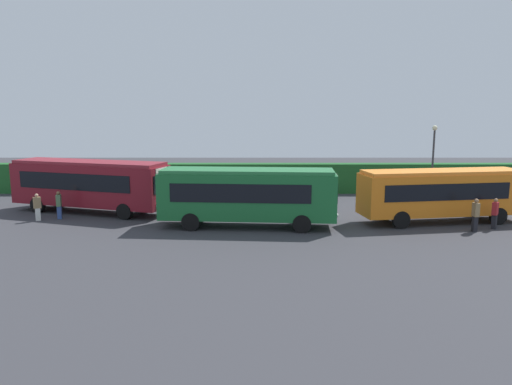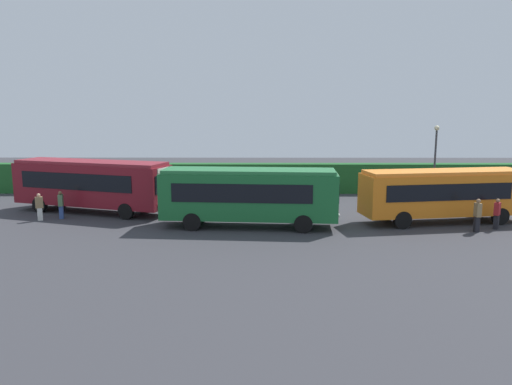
{
  "view_description": "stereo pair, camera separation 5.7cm",
  "coord_description": "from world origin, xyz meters",
  "px_view_note": "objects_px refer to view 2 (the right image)",
  "views": [
    {
      "loc": [
        1.99,
        -27.91,
        6.54
      ],
      "look_at": [
        1.9,
        0.3,
        1.69
      ],
      "focal_mm": 33.79,
      "sensor_mm": 36.0,
      "label": 1
    },
    {
      "loc": [
        2.04,
        -27.91,
        6.54
      ],
      "look_at": [
        1.9,
        0.3,
        1.69
      ],
      "focal_mm": 33.79,
      "sensor_mm": 36.0,
      "label": 2
    }
  ],
  "objects_px": {
    "lamppost": "(435,154)",
    "person_far": "(497,213)",
    "person_right": "(477,214)",
    "bus_green": "(249,194)",
    "person_center": "(61,204)",
    "bus_maroon": "(92,183)",
    "bus_orange": "(444,193)",
    "person_left": "(39,206)"
  },
  "relations": [
    {
      "from": "lamppost",
      "to": "person_far",
      "type": "bearing_deg",
      "value": -86.88
    },
    {
      "from": "person_right",
      "to": "bus_green",
      "type": "bearing_deg",
      "value": -9.62
    },
    {
      "from": "person_center",
      "to": "person_far",
      "type": "xyz_separation_m",
      "value": [
        25.2,
        -2.5,
        0.02
      ]
    },
    {
      "from": "bus_maroon",
      "to": "person_far",
      "type": "xyz_separation_m",
      "value": [
        23.91,
        -4.34,
        -1.01
      ]
    },
    {
      "from": "person_far",
      "to": "person_right",
      "type": "bearing_deg",
      "value": -113.27
    },
    {
      "from": "bus_orange",
      "to": "person_center",
      "type": "bearing_deg",
      "value": 168.54
    },
    {
      "from": "person_right",
      "to": "bus_maroon",
      "type": "bearing_deg",
      "value": -17.11
    },
    {
      "from": "bus_orange",
      "to": "person_far",
      "type": "relative_size",
      "value": 5.77
    },
    {
      "from": "bus_maroon",
      "to": "person_left",
      "type": "distance_m",
      "value": 3.5
    },
    {
      "from": "person_right",
      "to": "person_far",
      "type": "bearing_deg",
      "value": -159.53
    },
    {
      "from": "bus_orange",
      "to": "person_right",
      "type": "xyz_separation_m",
      "value": [
        1.02,
        -2.22,
        -0.82
      ]
    },
    {
      "from": "bus_maroon",
      "to": "bus_green",
      "type": "bearing_deg",
      "value": -2.93
    },
    {
      "from": "person_far",
      "to": "bus_green",
      "type": "bearing_deg",
      "value": -140.2
    },
    {
      "from": "bus_orange",
      "to": "bus_green",
      "type": "bearing_deg",
      "value": 176.62
    },
    {
      "from": "bus_green",
      "to": "person_right",
      "type": "xyz_separation_m",
      "value": [
        12.35,
        -1.07,
        -0.92
      ]
    },
    {
      "from": "person_far",
      "to": "lamppost",
      "type": "distance_m",
      "value": 8.93
    },
    {
      "from": "bus_orange",
      "to": "person_far",
      "type": "bearing_deg",
      "value": -42.53
    },
    {
      "from": "person_left",
      "to": "person_center",
      "type": "height_order",
      "value": "person_center"
    },
    {
      "from": "bus_orange",
      "to": "person_center",
      "type": "height_order",
      "value": "bus_orange"
    },
    {
      "from": "bus_maroon",
      "to": "lamppost",
      "type": "bearing_deg",
      "value": 28.25
    },
    {
      "from": "bus_maroon",
      "to": "bus_orange",
      "type": "relative_size",
      "value": 1.07
    },
    {
      "from": "bus_orange",
      "to": "person_center",
      "type": "relative_size",
      "value": 5.85
    },
    {
      "from": "person_center",
      "to": "lamppost",
      "type": "height_order",
      "value": "lamppost"
    },
    {
      "from": "bus_maroon",
      "to": "lamppost",
      "type": "height_order",
      "value": "lamppost"
    },
    {
      "from": "bus_orange",
      "to": "person_left",
      "type": "bearing_deg",
      "value": 169.86
    },
    {
      "from": "person_far",
      "to": "lamppost",
      "type": "relative_size",
      "value": 0.32
    },
    {
      "from": "person_left",
      "to": "lamppost",
      "type": "bearing_deg",
      "value": 71.76
    },
    {
      "from": "bus_orange",
      "to": "person_right",
      "type": "distance_m",
      "value": 2.58
    },
    {
      "from": "bus_green",
      "to": "person_left",
      "type": "height_order",
      "value": "bus_green"
    },
    {
      "from": "person_left",
      "to": "person_right",
      "type": "relative_size",
      "value": 0.9
    },
    {
      "from": "person_far",
      "to": "person_center",
      "type": "bearing_deg",
      "value": -144.05
    },
    {
      "from": "person_far",
      "to": "bus_maroon",
      "type": "bearing_deg",
      "value": -148.67
    },
    {
      "from": "bus_maroon",
      "to": "person_center",
      "type": "relative_size",
      "value": 6.25
    },
    {
      "from": "bus_orange",
      "to": "lamppost",
      "type": "relative_size",
      "value": 1.82
    },
    {
      "from": "bus_green",
      "to": "person_far",
      "type": "bearing_deg",
      "value": 2.51
    },
    {
      "from": "bus_green",
      "to": "lamppost",
      "type": "bearing_deg",
      "value": 35.82
    },
    {
      "from": "bus_green",
      "to": "bus_orange",
      "type": "relative_size",
      "value": 1.01
    },
    {
      "from": "bus_maroon",
      "to": "person_left",
      "type": "xyz_separation_m",
      "value": [
        -2.38,
        -2.35,
        -1.05
      ]
    },
    {
      "from": "bus_green",
      "to": "bus_orange",
      "type": "height_order",
      "value": "bus_green"
    },
    {
      "from": "lamppost",
      "to": "bus_maroon",
      "type": "bearing_deg",
      "value": -169.8
    },
    {
      "from": "bus_green",
      "to": "bus_orange",
      "type": "xyz_separation_m",
      "value": [
        11.33,
        1.14,
        -0.1
      ]
    },
    {
      "from": "bus_green",
      "to": "person_right",
      "type": "bearing_deg",
      "value": -0.66
    }
  ]
}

